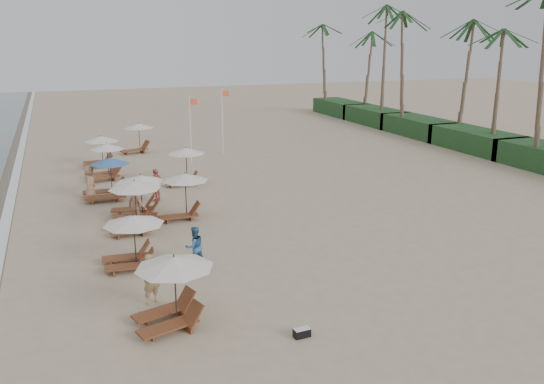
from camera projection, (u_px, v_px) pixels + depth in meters
name	position (u px, v px, depth m)	size (l,w,h in m)	color
ground	(287.00, 250.00, 23.55)	(160.00, 160.00, 0.00)	tan
foam_line	(8.00, 212.00, 28.65)	(0.50, 140.00, 0.02)	white
shrub_hedge	(476.00, 140.00, 44.03)	(3.20, 53.00, 1.60)	#193D1C
palm_row	(479.00, 19.00, 42.40)	(7.00, 52.00, 12.30)	brown
lounger_station_0	(169.00, 289.00, 17.13)	(2.62, 2.41, 2.22)	brown
lounger_station_1	(130.00, 239.00, 21.57)	(2.50, 2.33, 2.05)	brown
lounger_station_2	(132.00, 204.00, 25.36)	(2.50, 2.35, 2.39)	brown
lounger_station_3	(137.00, 196.00, 27.53)	(2.81, 2.46, 2.12)	brown
lounger_station_4	(106.00, 181.00, 30.79)	(2.69, 2.12, 2.28)	brown
lounger_station_5	(104.00, 163.00, 35.06)	(2.56, 2.24, 2.23)	brown
lounger_station_6	(99.00, 150.00, 38.61)	(2.53, 2.35, 2.06)	brown
inland_station_0	(182.00, 191.00, 27.23)	(2.62, 2.24, 2.22)	brown
inland_station_1	(184.00, 162.00, 33.53)	(2.61, 2.24, 2.22)	brown
inland_station_2	(136.00, 136.00, 42.98)	(2.80, 2.24, 2.22)	brown
beachgoer_near	(151.00, 279.00, 18.65)	(0.63, 0.41, 1.73)	tan
beachgoer_mid_a	(195.00, 246.00, 21.73)	(0.78, 0.61, 1.61)	#2F608E
beachgoer_mid_b	(137.00, 203.00, 26.91)	(1.21, 0.70, 1.88)	#9D694F
beachgoer_far_a	(157.00, 185.00, 30.39)	(1.05, 0.44, 1.79)	#CC5154
beachgoer_far_b	(90.00, 182.00, 30.80)	(0.91, 0.59, 1.86)	tan
duffel_bag	(302.00, 332.00, 16.72)	(0.51, 0.28, 0.28)	black
flag_pole_near	(191.00, 126.00, 39.27)	(0.60, 0.08, 4.67)	silver
flag_pole_far	(223.00, 118.00, 42.55)	(0.60, 0.08, 4.90)	silver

